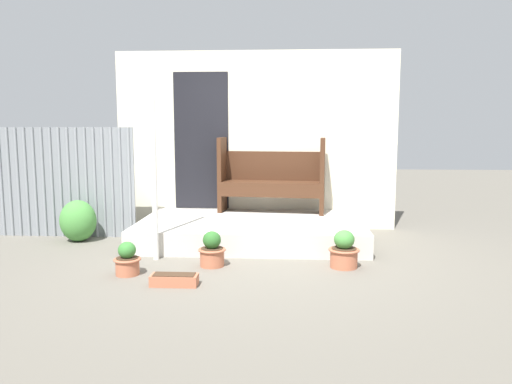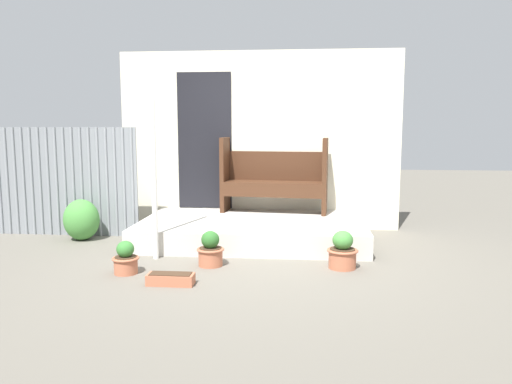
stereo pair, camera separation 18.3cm
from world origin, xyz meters
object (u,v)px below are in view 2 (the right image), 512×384
flower_pot_right (342,252)px  planter_box_rect (171,279)px  support_post (154,164)px  flower_pot_middle (210,251)px  flower_pot_left (126,259)px  shrub_by_fence (81,220)px  bench (274,176)px

flower_pot_right → planter_box_rect: (-1.69, -0.72, -0.12)m
support_post → flower_pot_middle: bearing=-18.5°
flower_pot_left → shrub_by_fence: size_ratio=0.63×
flower_pot_middle → planter_box_rect: flower_pot_middle is taller
bench → flower_pot_middle: bearing=-102.2°
support_post → planter_box_rect: support_post is taller
flower_pot_right → shrub_by_fence: size_ratio=0.75×
shrub_by_fence → planter_box_rect: bearing=-46.0°
support_post → flower_pot_middle: (0.68, -0.23, -0.93)m
planter_box_rect → flower_pot_right: bearing=23.2°
flower_pot_left → support_post: bearing=76.8°
support_post → flower_pot_right: (2.11, -0.19, -0.92)m
flower_pot_left → flower_pot_middle: size_ratio=0.89×
planter_box_rect → shrub_by_fence: (-1.68, 1.74, 0.22)m
flower_pot_middle → shrub_by_fence: size_ratio=0.70×
flower_pot_left → planter_box_rect: size_ratio=0.76×
support_post → bench: (1.27, 1.61, -0.29)m
shrub_by_fence → flower_pot_middle: bearing=-28.6°
flower_pot_middle → flower_pot_right: 1.43m
support_post → bench: size_ratio=1.43×
bench → flower_pot_right: bench is taller
planter_box_rect → support_post: bearing=114.6°
bench → planter_box_rect: (-0.85, -2.52, -0.75)m
support_post → flower_pot_right: bearing=-5.1°
flower_pot_left → flower_pot_right: size_ratio=0.84×
bench → shrub_by_fence: 2.70m
flower_pot_right → shrub_by_fence: 3.53m
planter_box_rect → shrub_by_fence: size_ratio=0.82×
support_post → shrub_by_fence: 1.72m
bench → flower_pot_middle: size_ratio=3.95×
flower_pot_left → flower_pot_right: flower_pot_right is taller
support_post → flower_pot_right: size_ratio=5.33×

